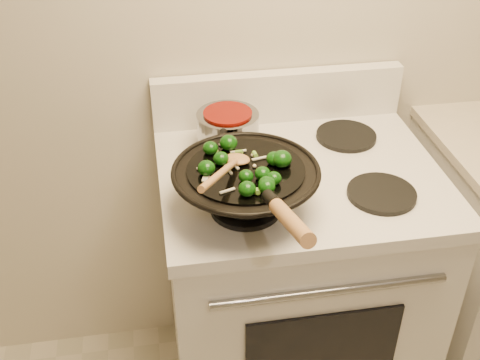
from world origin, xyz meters
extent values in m
cube|color=silver|center=(-0.14, 1.17, 0.44)|extent=(0.76, 0.64, 0.88)
cube|color=silver|center=(-0.14, 1.17, 0.90)|extent=(0.78, 0.66, 0.04)
cube|color=silver|center=(-0.14, 1.47, 1.00)|extent=(0.78, 0.05, 0.16)
cylinder|color=gray|center=(-0.14, 0.84, 0.78)|extent=(0.60, 0.02, 0.02)
cube|color=black|center=(-0.14, 0.84, 0.55)|extent=(0.42, 0.01, 0.28)
cylinder|color=black|center=(-0.32, 1.02, 0.93)|extent=(0.18, 0.18, 0.01)
cylinder|color=black|center=(0.04, 1.02, 0.93)|extent=(0.18, 0.18, 0.01)
cylinder|color=black|center=(-0.32, 1.32, 0.93)|extent=(0.18, 0.18, 0.01)
cylinder|color=black|center=(0.04, 1.32, 0.93)|extent=(0.18, 0.18, 0.01)
torus|color=black|center=(-0.32, 1.02, 1.04)|extent=(0.36, 0.36, 0.01)
cylinder|color=black|center=(-0.32, 1.02, 1.04)|extent=(0.29, 0.29, 0.01)
cylinder|color=black|center=(-0.30, 0.82, 1.10)|extent=(0.03, 0.06, 0.04)
cylinder|color=#A06E3F|center=(-0.29, 0.69, 1.13)|extent=(0.05, 0.19, 0.09)
ellipsoid|color=#0B3808|center=(-0.33, 0.91, 1.06)|extent=(0.04, 0.04, 0.04)
cylinder|color=#5A8530|center=(-0.32, 0.91, 1.05)|extent=(0.02, 0.02, 0.01)
ellipsoid|color=#0B3808|center=(-0.24, 1.03, 1.06)|extent=(0.04, 0.04, 0.03)
ellipsoid|color=#0B3808|center=(-0.23, 1.02, 1.06)|extent=(0.05, 0.05, 0.04)
ellipsoid|color=#0B3808|center=(-0.39, 1.10, 1.06)|extent=(0.04, 0.04, 0.03)
cylinder|color=#5A8530|center=(-0.38, 1.10, 1.05)|extent=(0.02, 0.02, 0.02)
ellipsoid|color=#0B3808|center=(-0.37, 1.05, 1.06)|extent=(0.04, 0.04, 0.03)
ellipsoid|color=#0B3808|center=(-0.29, 0.97, 1.06)|extent=(0.04, 0.04, 0.03)
ellipsoid|color=#0B3808|center=(-0.28, 0.93, 1.06)|extent=(0.04, 0.04, 0.03)
cylinder|color=#5A8530|center=(-0.27, 0.93, 1.05)|extent=(0.01, 0.02, 0.01)
ellipsoid|color=#0B3808|center=(-0.33, 0.97, 1.06)|extent=(0.04, 0.04, 0.03)
ellipsoid|color=#0B3808|center=(-0.41, 1.01, 1.06)|extent=(0.04, 0.04, 0.04)
ellipsoid|color=#0B3808|center=(-0.29, 0.92, 1.06)|extent=(0.04, 0.04, 0.03)
cylinder|color=#5A8530|center=(-0.27, 0.92, 1.05)|extent=(0.02, 0.02, 0.02)
ellipsoid|color=#0B3808|center=(-0.26, 0.95, 1.06)|extent=(0.04, 0.04, 0.03)
ellipsoid|color=#0B3808|center=(-0.34, 1.12, 1.06)|extent=(0.05, 0.05, 0.04)
cube|color=beige|center=(-0.34, 1.03, 1.05)|extent=(0.02, 0.03, 0.00)
cube|color=beige|center=(-0.32, 1.10, 1.05)|extent=(0.04, 0.01, 0.00)
cube|color=beige|center=(-0.36, 1.02, 1.05)|extent=(0.01, 0.04, 0.00)
cube|color=beige|center=(-0.37, 0.93, 1.05)|extent=(0.04, 0.02, 0.00)
cube|color=beige|center=(-0.42, 1.02, 1.05)|extent=(0.03, 0.05, 0.00)
cube|color=beige|center=(-0.41, 1.00, 1.05)|extent=(0.02, 0.05, 0.00)
cube|color=beige|center=(-0.35, 1.13, 1.05)|extent=(0.03, 0.02, 0.00)
cube|color=beige|center=(-0.33, 0.96, 1.05)|extent=(0.02, 0.04, 0.00)
cube|color=beige|center=(-0.28, 1.06, 1.05)|extent=(0.04, 0.01, 0.00)
cube|color=beige|center=(-0.42, 1.00, 1.05)|extent=(0.02, 0.05, 0.00)
cube|color=beige|center=(-0.36, 1.05, 1.05)|extent=(0.01, 0.05, 0.00)
cylinder|color=#669E33|center=(-0.21, 1.03, 1.05)|extent=(0.03, 0.02, 0.01)
cylinder|color=#669E33|center=(-0.29, 1.07, 1.05)|extent=(0.02, 0.03, 0.02)
cylinder|color=#669E33|center=(-0.34, 1.06, 1.05)|extent=(0.02, 0.03, 0.01)
cylinder|color=#669E33|center=(-0.31, 0.91, 1.05)|extent=(0.02, 0.03, 0.02)
cylinder|color=#669E33|center=(-0.32, 1.09, 1.05)|extent=(0.02, 0.01, 0.02)
sphere|color=beige|center=(-0.35, 1.05, 1.05)|extent=(0.01, 0.01, 0.01)
sphere|color=beige|center=(-0.29, 1.02, 1.05)|extent=(0.01, 0.01, 0.01)
sphere|color=beige|center=(-0.29, 1.07, 1.05)|extent=(0.01, 0.01, 0.01)
sphere|color=beige|center=(-0.33, 0.98, 1.05)|extent=(0.01, 0.01, 0.01)
sphere|color=beige|center=(-0.33, 1.09, 1.05)|extent=(0.01, 0.01, 0.01)
ellipsoid|color=#A06E3F|center=(-0.33, 1.05, 1.05)|extent=(0.08, 0.07, 0.02)
cylinder|color=#A06E3F|center=(-0.39, 0.93, 1.10)|extent=(0.13, 0.24, 0.10)
cylinder|color=gray|center=(-0.32, 1.32, 0.98)|extent=(0.18, 0.18, 0.10)
cylinder|color=#650B04|center=(-0.32, 1.32, 1.04)|extent=(0.14, 0.14, 0.01)
cylinder|color=black|center=(-0.36, 1.18, 1.03)|extent=(0.05, 0.11, 0.02)
camera|label=1|loc=(-0.53, -0.17, 1.85)|focal=45.00mm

